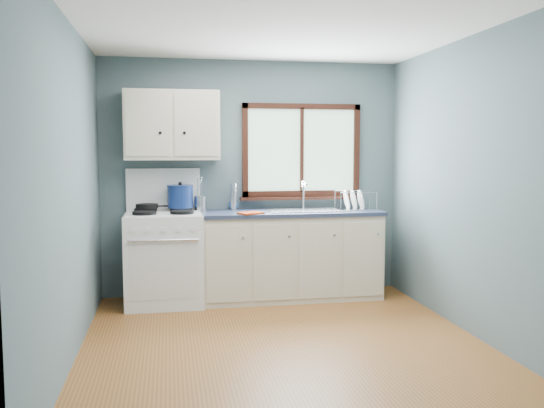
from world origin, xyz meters
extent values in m
cube|color=brown|center=(0.00, 0.00, -0.01)|extent=(3.20, 3.60, 0.02)
cube|color=white|center=(0.00, 0.00, 2.51)|extent=(3.20, 3.60, 0.02)
cube|color=#526468|center=(0.00, 1.81, 1.25)|extent=(3.20, 0.02, 2.50)
cube|color=#526468|center=(0.00, -1.81, 1.25)|extent=(3.20, 0.02, 2.50)
cube|color=#526468|center=(-1.61, 0.00, 1.25)|extent=(0.02, 3.60, 2.50)
cube|color=#526468|center=(1.61, 0.00, 1.25)|extent=(0.02, 3.60, 2.50)
cube|color=white|center=(-0.95, 1.47, 0.46)|extent=(0.76, 0.65, 0.92)
cube|color=white|center=(-0.95, 1.77, 1.14)|extent=(0.76, 0.05, 0.44)
cube|color=silver|center=(-0.95, 1.47, 0.93)|extent=(0.72, 0.59, 0.01)
cylinder|color=black|center=(-1.13, 1.32, 0.95)|extent=(0.23, 0.23, 0.03)
cylinder|color=black|center=(-0.77, 1.32, 0.95)|extent=(0.23, 0.23, 0.03)
cylinder|color=black|center=(-1.13, 1.61, 0.95)|extent=(0.23, 0.23, 0.03)
cylinder|color=black|center=(-0.77, 1.61, 0.95)|extent=(0.23, 0.23, 0.03)
cylinder|color=silver|center=(-0.95, 1.12, 0.70)|extent=(0.66, 0.02, 0.02)
cube|color=silver|center=(-0.95, 1.14, 0.40)|extent=(0.66, 0.01, 0.55)
cube|color=beige|center=(0.36, 1.49, 0.44)|extent=(1.85, 0.60, 0.88)
cube|color=black|center=(0.36, 1.51, 0.04)|extent=(1.85, 0.54, 0.08)
cube|color=#212941|center=(0.36, 1.49, 0.90)|extent=(1.89, 0.64, 0.04)
cube|color=silver|center=(0.54, 1.49, 0.92)|extent=(0.84, 0.46, 0.01)
cube|color=silver|center=(0.34, 1.49, 0.85)|extent=(0.36, 0.40, 0.14)
cube|color=silver|center=(0.74, 1.49, 0.85)|extent=(0.36, 0.40, 0.14)
cylinder|color=silver|center=(0.54, 1.69, 1.06)|extent=(0.02, 0.02, 0.28)
cylinder|color=silver|center=(0.54, 1.62, 1.19)|extent=(0.02, 0.16, 0.02)
sphere|color=silver|center=(0.54, 1.69, 1.20)|extent=(0.04, 0.04, 0.04)
cube|color=#9EC6A8|center=(0.54, 1.79, 1.55)|extent=(1.22, 0.01, 0.92)
cube|color=black|center=(0.54, 1.77, 2.02)|extent=(1.30, 0.05, 0.06)
cube|color=black|center=(0.54, 1.77, 1.08)|extent=(1.30, 0.05, 0.06)
cube|color=black|center=(-0.08, 1.77, 1.55)|extent=(0.06, 0.05, 1.00)
cube|color=black|center=(1.16, 1.77, 1.55)|extent=(0.06, 0.05, 1.00)
cube|color=black|center=(0.54, 1.77, 1.55)|extent=(0.03, 0.05, 0.92)
cube|color=black|center=(0.54, 1.74, 1.03)|extent=(1.36, 0.10, 0.03)
cube|color=beige|center=(-0.85, 1.63, 1.80)|extent=(0.95, 0.32, 0.70)
cube|color=beige|center=(-1.09, 1.46, 1.80)|extent=(0.44, 0.01, 0.62)
cube|color=beige|center=(-0.61, 1.46, 1.80)|extent=(0.44, 0.01, 0.62)
sphere|color=black|center=(-0.97, 1.45, 1.72)|extent=(0.03, 0.03, 0.03)
sphere|color=black|center=(-0.73, 1.45, 1.72)|extent=(0.03, 0.03, 0.03)
cylinder|color=black|center=(-1.12, 1.60, 0.98)|extent=(0.23, 0.23, 0.04)
cube|color=black|center=(-0.95, 1.60, 0.98)|extent=(0.13, 0.02, 0.01)
cylinder|color=navy|center=(-0.78, 1.63, 1.07)|extent=(0.29, 0.29, 0.22)
cylinder|color=navy|center=(-0.78, 1.63, 1.19)|extent=(0.31, 0.31, 0.02)
sphere|color=black|center=(-0.78, 1.63, 1.21)|extent=(0.05, 0.05, 0.04)
cylinder|color=silver|center=(-0.57, 1.64, 1.00)|extent=(0.14, 0.14, 0.16)
cylinder|color=silver|center=(-0.56, 1.66, 1.16)|extent=(0.01, 0.01, 0.23)
cylinder|color=silver|center=(-0.60, 1.66, 1.18)|extent=(0.01, 0.01, 0.27)
cylinder|color=silver|center=(-0.57, 1.62, 1.15)|extent=(0.01, 0.01, 0.21)
cylinder|color=silver|center=(-0.22, 1.69, 1.06)|extent=(0.09, 0.09, 0.28)
imported|color=blue|center=(-0.22, 1.68, 1.04)|extent=(0.09, 0.09, 0.24)
cube|color=#C43B0F|center=(-0.10, 1.27, 0.93)|extent=(0.27, 0.24, 0.02)
cube|color=silver|center=(1.06, 1.49, 0.93)|extent=(0.43, 0.34, 0.01)
cylinder|color=silver|center=(0.85, 1.36, 1.02)|extent=(0.01, 0.01, 0.19)
cylinder|color=silver|center=(1.24, 1.33, 1.02)|extent=(0.01, 0.01, 0.19)
cylinder|color=silver|center=(0.88, 1.64, 1.02)|extent=(0.01, 0.01, 0.19)
cylinder|color=silver|center=(1.26, 1.61, 1.02)|extent=(0.01, 0.01, 0.19)
cylinder|color=silver|center=(1.04, 1.34, 1.11)|extent=(0.38, 0.04, 0.01)
cylinder|color=silver|center=(1.07, 1.63, 1.11)|extent=(0.38, 0.04, 0.01)
cylinder|color=white|center=(0.96, 1.49, 1.03)|extent=(0.07, 0.21, 0.21)
cylinder|color=white|center=(1.04, 1.49, 1.03)|extent=(0.07, 0.21, 0.21)
cylinder|color=white|center=(1.11, 1.48, 1.03)|extent=(0.07, 0.21, 0.21)
camera|label=1|loc=(-0.89, -4.34, 1.54)|focal=38.00mm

